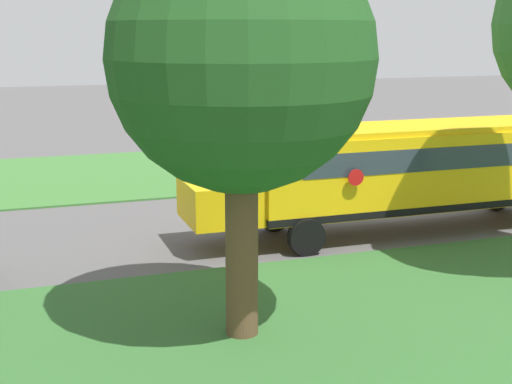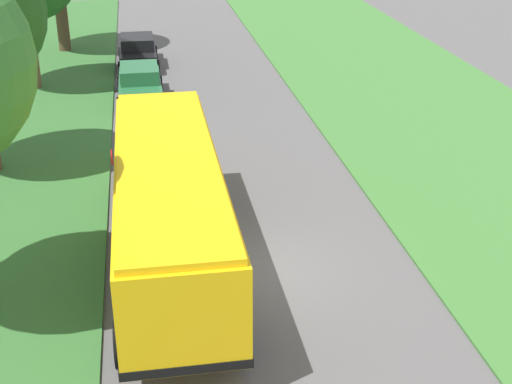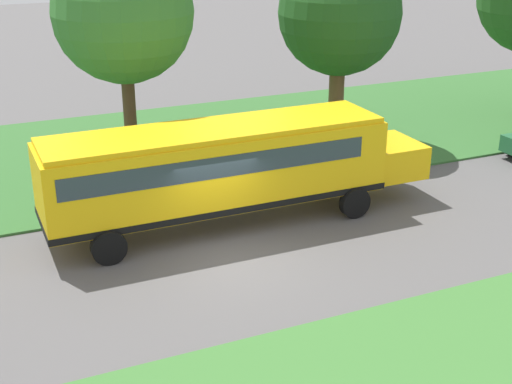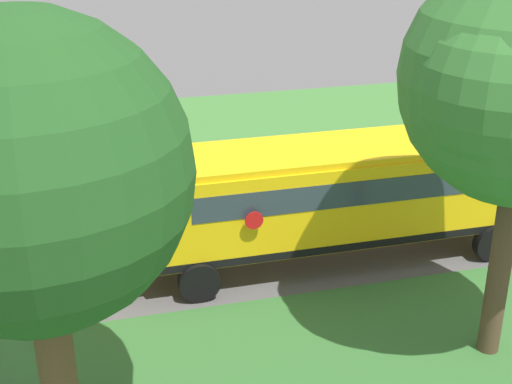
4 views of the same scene
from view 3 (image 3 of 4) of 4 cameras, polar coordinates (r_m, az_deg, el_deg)
ground_plane at (r=20.28m, az=-2.04°, el=-5.26°), size 120.00×120.00×0.00m
grass_verge at (r=29.08m, az=-9.42°, el=3.17°), size 12.00×80.00×0.08m
school_bus at (r=21.71m, az=-2.50°, el=2.16°), size 2.85×12.42×3.16m
oak_tree_beside_bus at (r=24.97m, az=-10.25°, el=14.01°), size 4.76×4.76×8.35m
oak_tree_roadside_mid at (r=28.84m, az=6.76°, el=14.12°), size 4.87×4.87×7.78m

